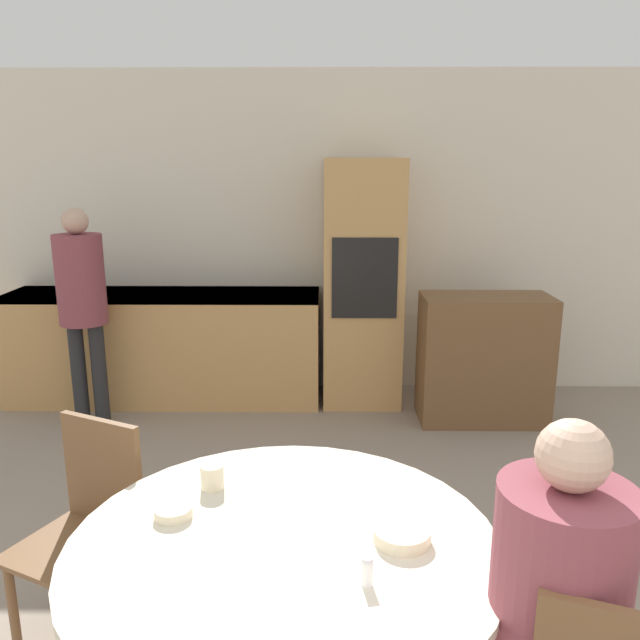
{
  "coord_description": "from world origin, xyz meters",
  "views": [
    {
      "loc": [
        -0.01,
        -0.2,
        1.85
      ],
      "look_at": [
        -0.04,
        2.89,
        1.09
      ],
      "focal_mm": 35.0,
      "sensor_mm": 36.0,
      "label": 1
    }
  ],
  "objects_px": {
    "bowl_near": "(402,535)",
    "person_standing": "(82,294)",
    "chair_far_left": "(88,521)",
    "cup": "(212,477)",
    "dining_table": "(285,603)",
    "person_seated": "(560,616)",
    "sideboard": "(483,359)",
    "bowl_centre": "(173,512)",
    "oven_unit": "(362,284)"
  },
  "relations": [
    {
      "from": "person_standing",
      "to": "oven_unit",
      "type": "bearing_deg",
      "value": 14.32
    },
    {
      "from": "dining_table",
      "to": "person_seated",
      "type": "relative_size",
      "value": 1.06
    },
    {
      "from": "dining_table",
      "to": "chair_far_left",
      "type": "height_order",
      "value": "chair_far_left"
    },
    {
      "from": "bowl_centre",
      "to": "person_seated",
      "type": "bearing_deg",
      "value": -21.51
    },
    {
      "from": "chair_far_left",
      "to": "cup",
      "type": "height_order",
      "value": "chair_far_left"
    },
    {
      "from": "dining_table",
      "to": "person_standing",
      "type": "xyz_separation_m",
      "value": [
        -1.6,
        2.62,
        0.46
      ]
    },
    {
      "from": "oven_unit",
      "to": "chair_far_left",
      "type": "bearing_deg",
      "value": -114.48
    },
    {
      "from": "person_seated",
      "to": "bowl_near",
      "type": "xyz_separation_m",
      "value": [
        -0.37,
        0.3,
        0.04
      ]
    },
    {
      "from": "dining_table",
      "to": "cup",
      "type": "height_order",
      "value": "cup"
    },
    {
      "from": "oven_unit",
      "to": "person_standing",
      "type": "relative_size",
      "value": 1.21
    },
    {
      "from": "cup",
      "to": "bowl_near",
      "type": "relative_size",
      "value": 0.5
    },
    {
      "from": "person_standing",
      "to": "cup",
      "type": "bearing_deg",
      "value": -60.01
    },
    {
      "from": "oven_unit",
      "to": "person_seated",
      "type": "distance_m",
      "value": 3.46
    },
    {
      "from": "cup",
      "to": "bowl_near",
      "type": "height_order",
      "value": "cup"
    },
    {
      "from": "oven_unit",
      "to": "dining_table",
      "type": "distance_m",
      "value": 3.19
    },
    {
      "from": "sideboard",
      "to": "chair_far_left",
      "type": "height_order",
      "value": "sideboard"
    },
    {
      "from": "oven_unit",
      "to": "bowl_centre",
      "type": "xyz_separation_m",
      "value": [
        -0.78,
        -3.01,
        -0.2
      ]
    },
    {
      "from": "bowl_centre",
      "to": "oven_unit",
      "type": "bearing_deg",
      "value": 75.43
    },
    {
      "from": "sideboard",
      "to": "chair_far_left",
      "type": "relative_size",
      "value": 1.06
    },
    {
      "from": "chair_far_left",
      "to": "person_standing",
      "type": "bearing_deg",
      "value": 135.7
    },
    {
      "from": "oven_unit",
      "to": "person_seated",
      "type": "bearing_deg",
      "value": -84.65
    },
    {
      "from": "person_seated",
      "to": "person_standing",
      "type": "bearing_deg",
      "value": 128.62
    },
    {
      "from": "dining_table",
      "to": "person_seated",
      "type": "height_order",
      "value": "person_seated"
    },
    {
      "from": "oven_unit",
      "to": "bowl_near",
      "type": "height_order",
      "value": "oven_unit"
    },
    {
      "from": "person_seated",
      "to": "bowl_near",
      "type": "distance_m",
      "value": 0.48
    },
    {
      "from": "bowl_near",
      "to": "chair_far_left",
      "type": "bearing_deg",
      "value": 157.68
    },
    {
      "from": "chair_far_left",
      "to": "cup",
      "type": "bearing_deg",
      "value": 8.5
    },
    {
      "from": "oven_unit",
      "to": "bowl_centre",
      "type": "distance_m",
      "value": 3.11
    },
    {
      "from": "dining_table",
      "to": "cup",
      "type": "relative_size",
      "value": 15.21
    },
    {
      "from": "dining_table",
      "to": "bowl_near",
      "type": "relative_size",
      "value": 7.59
    },
    {
      "from": "dining_table",
      "to": "cup",
      "type": "distance_m",
      "value": 0.5
    },
    {
      "from": "sideboard",
      "to": "person_standing",
      "type": "bearing_deg",
      "value": -178.17
    },
    {
      "from": "dining_table",
      "to": "person_seated",
      "type": "distance_m",
      "value": 0.82
    },
    {
      "from": "oven_unit",
      "to": "dining_table",
      "type": "bearing_deg",
      "value": -97.49
    },
    {
      "from": "chair_far_left",
      "to": "dining_table",
      "type": "bearing_deg",
      "value": -5.51
    },
    {
      "from": "oven_unit",
      "to": "cup",
      "type": "xyz_separation_m",
      "value": [
        -0.69,
        -2.82,
        -0.17
      ]
    },
    {
      "from": "oven_unit",
      "to": "person_seated",
      "type": "height_order",
      "value": "oven_unit"
    },
    {
      "from": "bowl_near",
      "to": "oven_unit",
      "type": "bearing_deg",
      "value": 89.06
    },
    {
      "from": "dining_table",
      "to": "bowl_near",
      "type": "xyz_separation_m",
      "value": [
        0.36,
        -0.0,
        0.25
      ]
    },
    {
      "from": "bowl_near",
      "to": "person_standing",
      "type": "bearing_deg",
      "value": 126.84
    },
    {
      "from": "chair_far_left",
      "to": "sideboard",
      "type": "bearing_deg",
      "value": 72.11
    },
    {
      "from": "sideboard",
      "to": "bowl_centre",
      "type": "xyz_separation_m",
      "value": [
        -1.66,
        -2.58,
        0.28
      ]
    },
    {
      "from": "person_seated",
      "to": "chair_far_left",
      "type": "bearing_deg",
      "value": 153.02
    },
    {
      "from": "oven_unit",
      "to": "sideboard",
      "type": "relative_size",
      "value": 2.01
    },
    {
      "from": "person_seated",
      "to": "person_standing",
      "type": "height_order",
      "value": "person_standing"
    },
    {
      "from": "cup",
      "to": "bowl_near",
      "type": "xyz_separation_m",
      "value": [
        0.64,
        -0.32,
        -0.02
      ]
    },
    {
      "from": "oven_unit",
      "to": "bowl_near",
      "type": "bearing_deg",
      "value": -90.94
    },
    {
      "from": "chair_far_left",
      "to": "person_standing",
      "type": "height_order",
      "value": "person_standing"
    },
    {
      "from": "cup",
      "to": "person_standing",
      "type": "bearing_deg",
      "value": 119.99
    },
    {
      "from": "sideboard",
      "to": "bowl_near",
      "type": "height_order",
      "value": "sideboard"
    }
  ]
}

